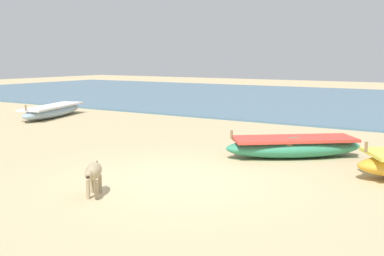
% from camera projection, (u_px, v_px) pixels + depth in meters
% --- Properties ---
extents(ground, '(80.00, 80.00, 0.00)m').
position_uv_depth(ground, '(179.00, 180.00, 9.11)').
color(ground, tan).
extents(sea_water, '(60.00, 20.00, 0.08)m').
position_uv_depth(sea_water, '(373.00, 103.00, 24.36)').
color(sea_water, slate).
rests_on(sea_water, ground).
extents(fishing_boat_0, '(3.20, 2.86, 0.69)m').
position_uv_depth(fishing_boat_0, '(294.00, 146.00, 11.17)').
color(fishing_boat_0, '#338C66').
rests_on(fishing_boat_0, ground).
extents(fishing_boat_1, '(2.20, 4.09, 0.68)m').
position_uv_depth(fishing_boat_1, '(53.00, 111.00, 18.65)').
color(fishing_boat_1, '#8CA5B7').
rests_on(fishing_boat_1, ground).
extents(calf_near_dun, '(0.64, 0.82, 0.59)m').
position_uv_depth(calf_near_dun, '(93.00, 173.00, 8.00)').
color(calf_near_dun, tan).
rests_on(calf_near_dun, ground).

